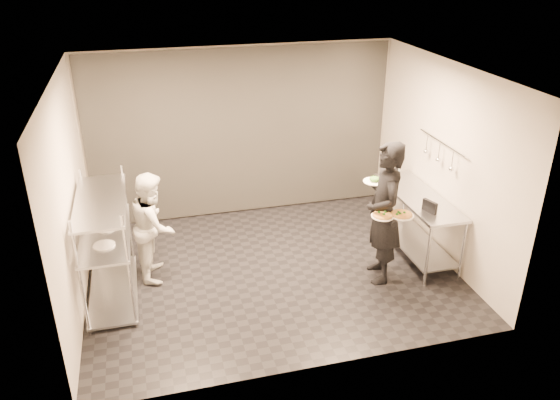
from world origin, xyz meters
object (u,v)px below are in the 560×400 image
object	(u,v)px
chef	(154,225)
pizza_plate_far	(402,214)
pos_monitor	(430,206)
bottle_clear	(399,168)
waiter	(384,213)
salad_plate	(374,180)
bottle_dark	(397,168)
prep_counter	(416,214)
pass_rack	(107,243)
bottle_green	(384,168)
pizza_plate_near	(383,215)

from	to	relation	value
chef	pizza_plate_far	xyz separation A→B (m)	(3.09, -1.09, 0.30)
pos_monitor	bottle_clear	size ratio (longest dim) A/B	1.10
waiter	bottle_clear	distance (m)	1.56
waiter	salad_plate	xyz separation A→B (m)	(-0.05, 0.26, 0.37)
pizza_plate_far	bottle_dark	bearing A→B (deg)	66.13
prep_counter	salad_plate	bearing A→B (deg)	-162.79
pass_rack	pizza_plate_far	world-z (taller)	pass_rack
pass_rack	chef	bearing A→B (deg)	30.55
pizza_plate_far	waiter	bearing A→B (deg)	122.48
pass_rack	chef	distance (m)	0.70
waiter	pizza_plate_far	bearing A→B (deg)	42.58
bottle_green	pos_monitor	bearing A→B (deg)	-86.99
pos_monitor	bottle_dark	distance (m)	1.33
salad_plate	bottle_clear	size ratio (longest dim) A/B	1.43
pass_rack	prep_counter	bearing A→B (deg)	0.03
pass_rack	bottle_clear	size ratio (longest dim) A/B	7.66
bottle_clear	bottle_dark	distance (m)	0.02
prep_counter	salad_plate	distance (m)	1.13
pos_monitor	pass_rack	bearing A→B (deg)	153.74
waiter	chef	xyz separation A→B (m)	(-2.95, 0.87, -0.23)
pass_rack	waiter	world-z (taller)	waiter
pass_rack	prep_counter	size ratio (longest dim) A/B	0.89
pass_rack	chef	size ratio (longest dim) A/B	1.06
pizza_plate_near	pos_monitor	size ratio (longest dim) A/B	1.28
chef	bottle_green	bearing A→B (deg)	-75.52
waiter	pass_rack	bearing A→B (deg)	-88.11
salad_plate	bottle_green	world-z (taller)	salad_plate
waiter	bottle_dark	xyz separation A→B (m)	(0.82, 1.31, 0.04)
waiter	pizza_plate_near	xyz separation A→B (m)	(-0.11, -0.19, 0.07)
salad_plate	waiter	bearing A→B (deg)	-78.92
waiter	bottle_clear	size ratio (longest dim) A/B	9.40
pass_rack	bottle_dark	distance (m)	4.45
waiter	pizza_plate_near	distance (m)	0.23
pos_monitor	bottle_green	size ratio (longest dim) A/B	0.87
pizza_plate_near	salad_plate	xyz separation A→B (m)	(0.06, 0.45, 0.30)
pizza_plate_far	pos_monitor	bearing A→B (deg)	22.06
waiter	pos_monitor	bearing A→B (deg)	99.36
bottle_green	bottle_dark	xyz separation A→B (m)	(0.23, 0.00, -0.03)
salad_plate	pos_monitor	distance (m)	0.84
pizza_plate_near	bottle_green	distance (m)	1.66
bottle_green	prep_counter	bearing A→B (deg)	-76.67
pizza_plate_near	chef	bearing A→B (deg)	159.59
pizza_plate_near	prep_counter	bearing A→B (deg)	38.34
pizza_plate_far	bottle_dark	world-z (taller)	bottle_dark
pass_rack	salad_plate	world-z (taller)	pass_rack
chef	pass_rack	bearing A→B (deg)	127.80
salad_plate	pizza_plate_near	bearing A→B (deg)	-97.73
pos_monitor	pizza_plate_far	bearing A→B (deg)	-177.15
pizza_plate_near	bottle_clear	xyz separation A→B (m)	(0.95, 1.50, -0.03)
pizza_plate_near	pos_monitor	bearing A→B (deg)	13.25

